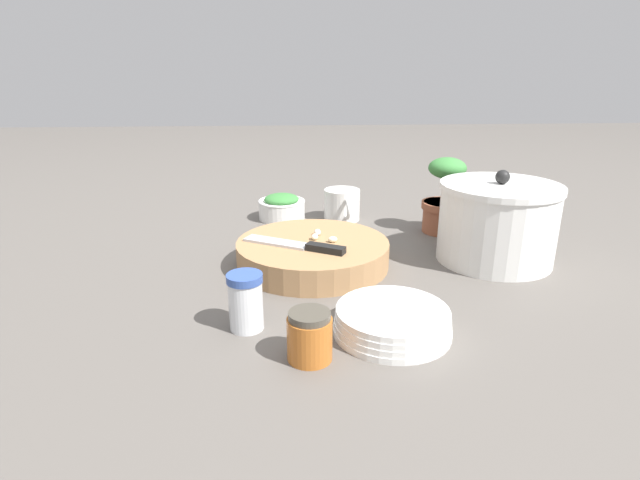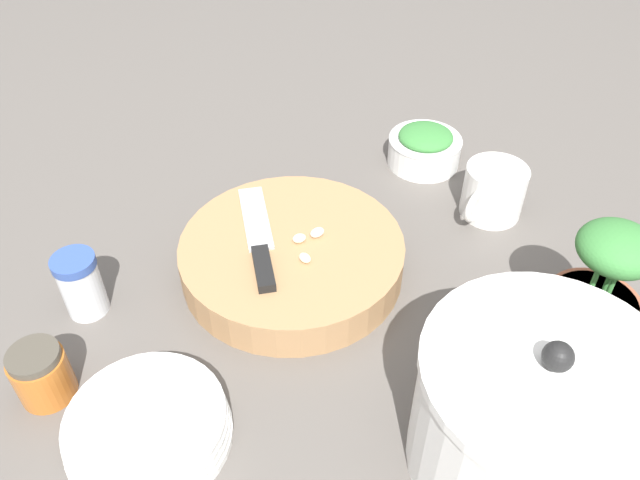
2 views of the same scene
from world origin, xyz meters
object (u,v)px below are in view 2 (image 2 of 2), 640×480
at_px(stock_pot, 533,417).
at_px(cutting_board, 292,257).
at_px(plate_stack, 148,428).
at_px(potted_herb, 596,298).
at_px(coffee_mug, 493,192).
at_px(garlic_cloves, 308,241).
at_px(herb_bowl, 425,147).
at_px(chef_knife, 258,242).
at_px(spice_jar, 81,284).
at_px(honey_jar, 42,374).

bearing_deg(stock_pot, cutting_board, -88.96).
height_order(plate_stack, potted_herb, potted_herb).
bearing_deg(coffee_mug, potted_herb, 63.94).
xyz_separation_m(garlic_cloves, stock_pot, (0.01, 0.36, 0.02)).
bearing_deg(herb_bowl, coffee_mug, 82.99).
bearing_deg(chef_knife, garlic_cloves, -12.74).
distance_m(chef_knife, spice_jar, 0.23).
xyz_separation_m(cutting_board, stock_pot, (-0.01, 0.37, 0.06)).
xyz_separation_m(spice_jar, potted_herb, (-0.45, 0.44, 0.03)).
bearing_deg(potted_herb, plate_stack, -24.83).
relative_size(chef_knife, plate_stack, 1.11).
bearing_deg(garlic_cloves, chef_knife, -40.92).
bearing_deg(herb_bowl, stock_pot, 53.62).
height_order(garlic_cloves, coffee_mug, coffee_mug).
bearing_deg(chef_knife, cutting_board, -8.09).
bearing_deg(garlic_cloves, plate_stack, 16.87).
bearing_deg(honey_jar, chef_knife, -178.96).
height_order(chef_knife, potted_herb, potted_herb).
height_order(garlic_cloves, honey_jar, honey_jar).
bearing_deg(herb_bowl, cutting_board, 11.12).
distance_m(herb_bowl, coffee_mug, 0.16).
bearing_deg(garlic_cloves, potted_herb, 120.73).
bearing_deg(herb_bowl, garlic_cloves, 14.61).
bearing_deg(potted_herb, stock_pot, 14.60).
bearing_deg(cutting_board, potted_herb, 121.28).
bearing_deg(honey_jar, garlic_cloves, 173.81).
height_order(herb_bowl, stock_pot, stock_pot).
bearing_deg(stock_pot, garlic_cloves, -91.25).
bearing_deg(spice_jar, chef_knife, 157.67).
relative_size(cutting_board, spice_jar, 3.38).
xyz_separation_m(chef_knife, spice_jar, (0.21, -0.09, -0.01)).
height_order(stock_pot, potted_herb, stock_pot).
xyz_separation_m(garlic_cloves, honey_jar, (0.35, -0.04, -0.02)).
bearing_deg(coffee_mug, honey_jar, -9.85).
distance_m(cutting_board, honey_jar, 0.34).
bearing_deg(stock_pot, herb_bowl, -126.38).
relative_size(herb_bowl, plate_stack, 0.69).
height_order(chef_knife, herb_bowl, herb_bowl).
bearing_deg(coffee_mug, herb_bowl, -97.01).
distance_m(stock_pot, potted_herb, 0.20).
relative_size(spice_jar, potted_herb, 0.50).
distance_m(chef_knife, herb_bowl, 0.37).
xyz_separation_m(cutting_board, plate_stack, (0.28, 0.11, -0.01)).
distance_m(cutting_board, spice_jar, 0.27).
bearing_deg(stock_pot, honey_jar, -48.92).
distance_m(garlic_cloves, spice_jar, 0.29).
relative_size(spice_jar, coffee_mug, 0.73).
distance_m(spice_jar, coffee_mug, 0.60).
bearing_deg(plate_stack, spice_jar, -97.40).
bearing_deg(cutting_board, plate_stack, 20.91).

